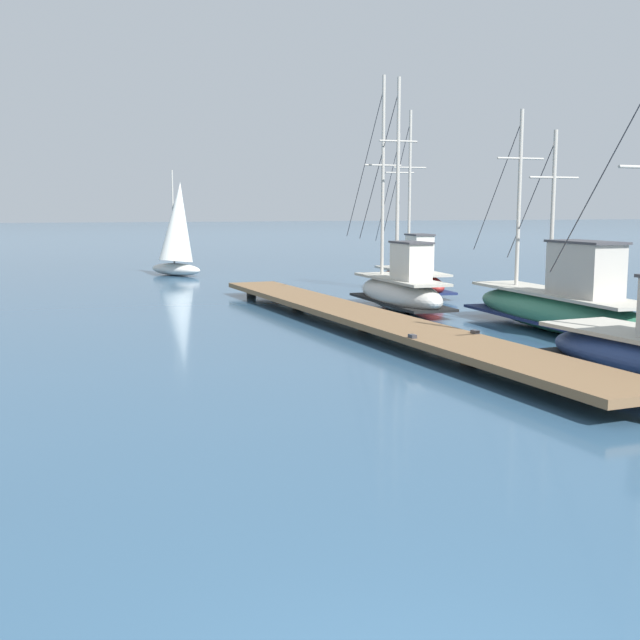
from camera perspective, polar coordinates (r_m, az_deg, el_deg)
name	(u,v)px	position (r m, az deg, el deg)	size (l,w,h in m)	color
floating_dock	(365,317)	(21.07, 3.28, 0.22)	(2.07, 20.42, 0.53)	brown
fishing_boat_0	(412,277)	(30.39, 6.66, 3.13)	(2.17, 7.21, 6.93)	#AD2823
fishing_boat_1	(561,304)	(21.61, 17.04, 1.09)	(2.25, 8.49, 6.01)	#337556
fishing_boat_4	(401,288)	(25.15, 5.88, 2.32)	(1.77, 7.64, 7.55)	silver
distant_sailboat	(178,230)	(39.03, -10.28, 6.43)	(2.70, 3.39, 5.10)	silver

